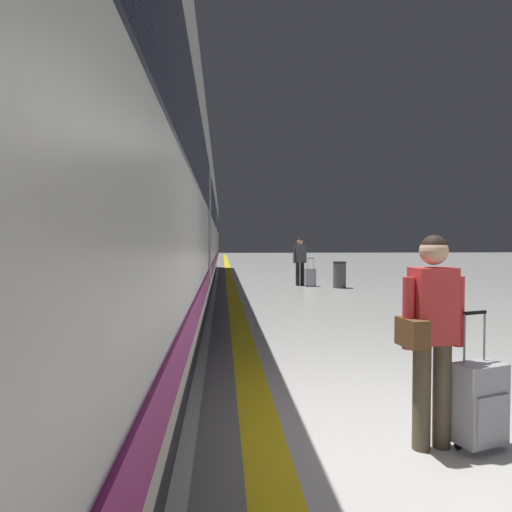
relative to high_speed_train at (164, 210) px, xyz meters
name	(u,v)px	position (x,y,z in m)	size (l,w,h in m)	color
ground_plane	(431,446)	(3.29, -9.60, -2.50)	(120.00, 120.00, 0.00)	silver
safety_line_strip	(233,294)	(2.00, 0.40, -2.50)	(0.36, 80.00, 0.01)	yellow
tactile_edge_band	(224,294)	(1.73, 0.40, -2.50)	(0.51, 80.00, 0.01)	slate
high_speed_train	(164,210)	(0.00, 0.00, 0.00)	(2.94, 32.29, 4.97)	#38383D
traveller_foreground	(431,326)	(3.27, -9.63, -1.55)	(0.53, 0.32, 1.64)	brown
rolling_suitcase_foreground	(480,403)	(3.63, -9.68, -2.14)	(0.43, 0.33, 1.06)	#9E9EA3
passenger_near	(300,258)	(4.50, 2.90, -1.50)	(0.52, 0.29, 1.72)	black
suitcase_near	(310,277)	(4.82, 2.60, -2.16)	(0.40, 0.27, 1.02)	#9E9EA3
waste_bin	(340,275)	(5.72, 1.98, -2.05)	(0.46, 0.46, 0.91)	#4C4C51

